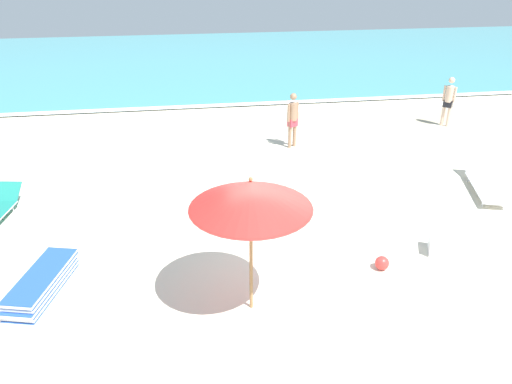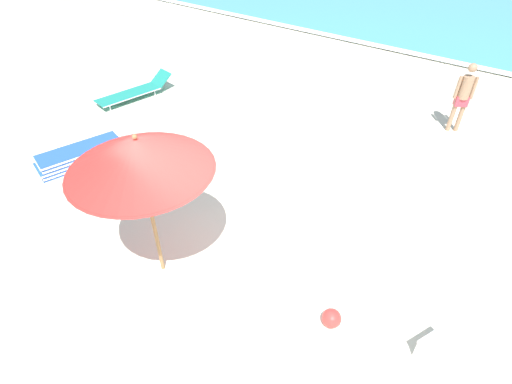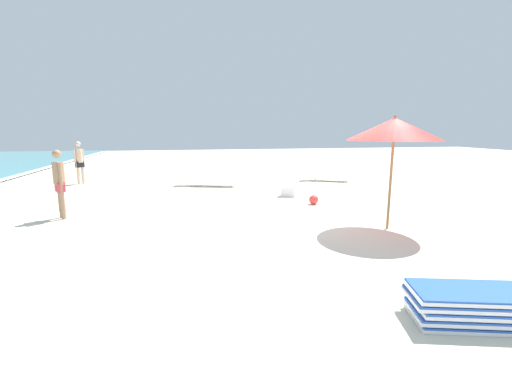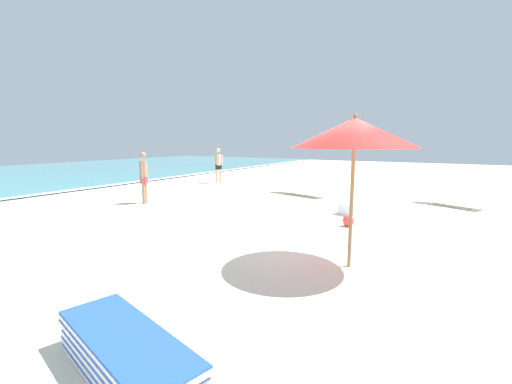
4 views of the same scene
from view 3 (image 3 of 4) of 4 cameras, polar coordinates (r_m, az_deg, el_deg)
ground_plane at (r=8.80m, az=13.00°, el=-5.31°), size 60.00×60.00×0.16m
beach_umbrella at (r=8.23m, az=22.05°, el=9.63°), size 2.04×2.04×2.58m
lounger_stack at (r=5.11m, az=34.61°, el=-15.43°), size 1.09×2.01×0.41m
sun_lounger_under_umbrella at (r=15.40m, az=11.37°, el=2.65°), size 1.37×2.01×0.63m
sun_lounger_near_water_left at (r=13.88m, az=-8.26°, el=1.81°), size 1.26×2.43×0.48m
beachgoer_wading_adult at (r=10.00m, az=-29.95°, el=1.75°), size 0.40×0.31×1.76m
beachgoer_shoreline_child at (r=15.96m, az=-27.36°, el=4.76°), size 0.35×0.33×1.76m
beach_ball at (r=10.58m, az=9.59°, el=-1.28°), size 0.29×0.29×0.29m
cooler_box at (r=11.74m, az=5.41°, el=0.20°), size 0.52×0.60×0.37m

